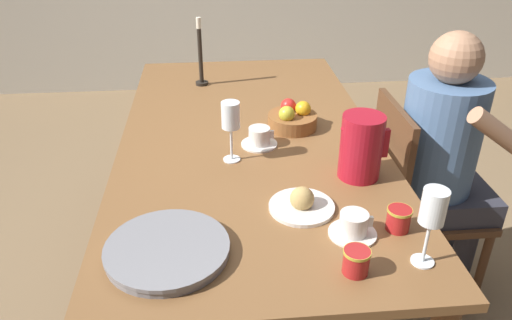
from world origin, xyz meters
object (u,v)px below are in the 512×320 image
Objects in this scene: red_pitcher at (361,146)px; serving_tray at (167,250)px; chair_person_side at (413,198)px; teacup_across at (259,138)px; wine_glass_water at (231,118)px; bread_plate at (302,203)px; wine_glass_juice at (433,211)px; fruit_bowl at (292,118)px; person_seated at (446,154)px; teacup_near_person at (353,226)px; jam_jar_amber at (399,218)px; jam_jar_red at (356,260)px; candlestick_tall at (201,59)px.

serving_tray is (-0.61, -0.35, -0.09)m from red_pitcher.
chair_person_side is 0.72m from teacup_across.
bread_plate is (0.19, -0.32, -0.14)m from wine_glass_water.
wine_glass_juice is at bearing -62.66° from teacup_across.
fruit_bowl is at bearing 104.28° from wine_glass_juice.
person_seated is 0.77m from teacup_near_person.
teacup_across is at bearing 110.23° from teacup_near_person.
serving_tray is 0.64m from jam_jar_amber.
chair_person_side is at bearing 56.94° from jam_jar_red.
person_seated reaches higher than bread_plate.
jam_jar_amber is at bearing -36.00° from person_seated.
jam_jar_amber is 1.00× the size of jam_jar_red.
candlestick_tall reaches higher than wine_glass_juice.
serving_tray is 4.73× the size of jam_jar_amber.
wine_glass_water is at bearing -81.96° from candlestick_tall.
chair_person_side is 2.71× the size of serving_tray.
teacup_near_person is at bearing -55.39° from wine_glass_water.
teacup_across reaches higher than jam_jar_red.
person_seated is 0.82m from wine_glass_juice.
teacup_near_person is 0.18m from bread_plate.
wine_glass_water is at bearing 114.91° from jam_jar_red.
wine_glass_juice is 1.63× the size of teacup_across.
candlestick_tall reaches higher than jam_jar_amber.
wine_glass_water reaches higher than jam_jar_amber.
person_seated is 3.68× the size of candlestick_tall.
red_pitcher is 0.31m from jam_jar_amber.
teacup_across is (-0.31, 0.25, -0.08)m from red_pitcher.
red_pitcher is 1.61× the size of teacup_across.
serving_tray is (-0.19, -0.49, -0.15)m from wine_glass_water.
fruit_bowl is (-0.21, 0.83, -0.12)m from wine_glass_juice.
wine_glass_juice reaches higher than serving_tray.
candlestick_tall is at bearing 113.07° from wine_glass_juice.
bread_plate is 0.57m from fruit_bowl.
teacup_across is 1.93× the size of jam_jar_amber.
person_seated is 0.62m from fruit_bowl.
person_seated is at bearing 32.93° from bread_plate.
fruit_bowl is at bearing 58.80° from serving_tray.
red_pitcher is at bearing 72.07° from teacup_near_person.
candlestick_tall is at bearing 86.03° from serving_tray.
red_pitcher reaches higher than bread_plate.
teacup_near_person is 0.69× the size of fruit_bowl.
candlestick_tall reaches higher than bread_plate.
jam_jar_red is 1.42m from candlestick_tall.
jam_jar_amber is at bearing -83.87° from red_pitcher.
wine_glass_juice reaches higher than fruit_bowl.
fruit_bowl reaches higher than jam_jar_red.
red_pitcher is 3.11× the size of jam_jar_amber.
wine_glass_juice is 0.68m from serving_tray.
bread_plate reaches higher than jam_jar_amber.
wine_glass_juice is at bearing -82.87° from jam_jar_amber.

